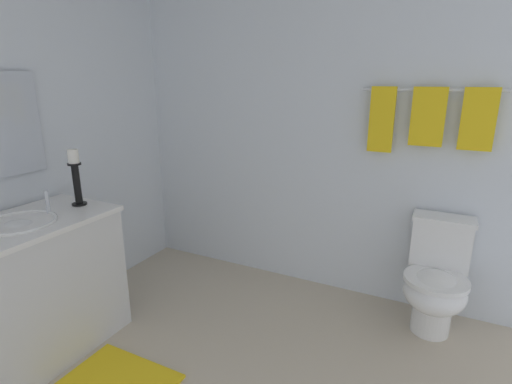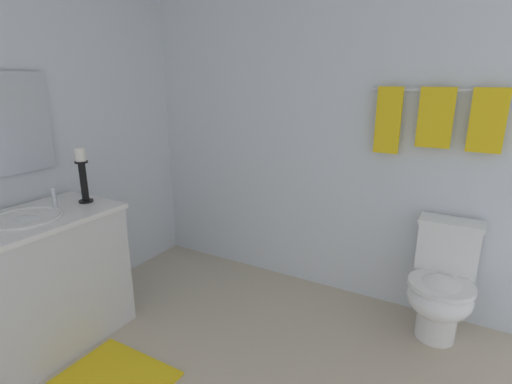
# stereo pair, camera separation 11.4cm
# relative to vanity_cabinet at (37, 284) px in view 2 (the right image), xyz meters

# --- Properties ---
(wall_back) EXTENTS (2.99, 0.04, 2.45)m
(wall_back) POSITION_rel_vanity_cabinet_xyz_m (1.17, 1.59, 0.80)
(wall_back) COLOR silver
(wall_back) RESTS_ON ground
(wall_left) EXTENTS (0.04, 2.97, 2.45)m
(wall_left) POSITION_rel_vanity_cabinet_xyz_m (-0.32, 0.10, 0.80)
(wall_left) COLOR silver
(wall_left) RESTS_ON ground
(vanity_cabinet) EXTENTS (0.58, 1.00, 0.84)m
(vanity_cabinet) POSITION_rel_vanity_cabinet_xyz_m (0.00, 0.00, 0.00)
(vanity_cabinet) COLOR silver
(vanity_cabinet) RESTS_ON ground
(sink_basin) EXTENTS (0.40, 0.40, 0.24)m
(sink_basin) POSITION_rel_vanity_cabinet_xyz_m (0.00, 0.00, 0.38)
(sink_basin) COLOR white
(sink_basin) RESTS_ON vanity_cabinet
(candle_holder_tall) EXTENTS (0.09, 0.09, 0.36)m
(candle_holder_tall) POSITION_rel_vanity_cabinet_xyz_m (0.03, 0.38, 0.61)
(candle_holder_tall) COLOR black
(candle_holder_tall) RESTS_ON vanity_cabinet
(toilet) EXTENTS (0.39, 0.54, 0.75)m
(toilet) POSITION_rel_vanity_cabinet_xyz_m (2.12, 1.31, -0.06)
(toilet) COLOR white
(toilet) RESTS_ON ground
(towel_bar) EXTENTS (0.85, 0.02, 0.02)m
(towel_bar) POSITION_rel_vanity_cabinet_xyz_m (1.94, 1.53, 1.12)
(towel_bar) COLOR silver
(towel_near_vanity) EXTENTS (0.16, 0.03, 0.43)m
(towel_near_vanity) POSITION_rel_vanity_cabinet_xyz_m (1.66, 1.51, 0.93)
(towel_near_vanity) COLOR yellow
(towel_near_vanity) RESTS_ON towel_bar
(towel_center) EXTENTS (0.20, 0.03, 0.37)m
(towel_center) POSITION_rel_vanity_cabinet_xyz_m (1.94, 1.51, 0.96)
(towel_center) COLOR yellow
(towel_center) RESTS_ON towel_bar
(towel_near_corner) EXTENTS (0.19, 0.03, 0.38)m
(towel_near_corner) POSITION_rel_vanity_cabinet_xyz_m (2.23, 1.51, 0.95)
(towel_near_corner) COLOR yellow
(towel_near_corner) RESTS_ON towel_bar
(bath_mat) EXTENTS (0.60, 0.44, 0.02)m
(bath_mat) POSITION_rel_vanity_cabinet_xyz_m (0.62, 0.00, -0.41)
(bath_mat) COLOR yellow
(bath_mat) RESTS_ON ground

